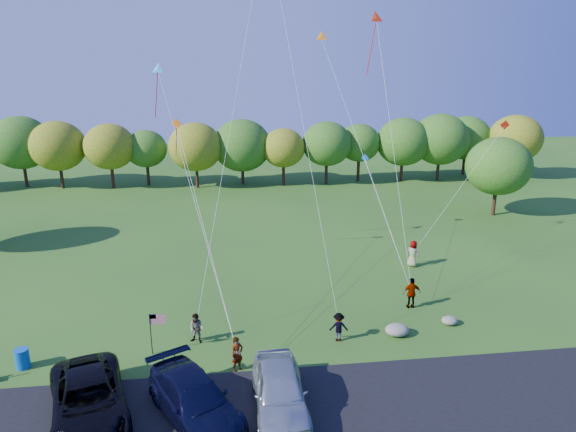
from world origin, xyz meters
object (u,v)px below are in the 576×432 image
at_px(minivan_silver, 280,391).
at_px(flyer_d, 412,293).
at_px(flyer_a, 237,354).
at_px(trash_barrel, 22,359).
at_px(minivan_dark, 89,400).
at_px(flyer_b, 197,328).
at_px(flyer_c, 339,327).
at_px(flyer_e, 413,254).
at_px(minivan_navy, 195,400).

xyz_separation_m(minivan_silver, flyer_d, (8.81, 8.40, -0.02)).
relative_size(flyer_a, trash_barrel, 1.78).
bearing_deg(minivan_dark, minivan_silver, -20.19).
bearing_deg(trash_barrel, minivan_silver, -21.45).
height_order(flyer_b, flyer_c, flyer_b).
distance_m(minivan_silver, flyer_e, 18.40).
relative_size(flyer_b, trash_barrel, 1.65).
xyz_separation_m(minivan_navy, minivan_silver, (3.50, 0.08, 0.06)).
bearing_deg(trash_barrel, flyer_e, 23.26).
distance_m(flyer_a, flyer_b, 3.49).
bearing_deg(flyer_b, minivan_dark, -103.94).
distance_m(flyer_d, trash_barrel, 21.07).
bearing_deg(flyer_b, trash_barrel, -148.40).
distance_m(minivan_navy, flyer_d, 14.95).
bearing_deg(minivan_navy, trash_barrel, 123.00).
xyz_separation_m(flyer_a, flyer_e, (12.86, 11.45, 0.08)).
bearing_deg(flyer_a, flyer_d, -6.95).
xyz_separation_m(minivan_dark, minivan_navy, (4.31, -0.53, -0.01)).
bearing_deg(minivan_dark, flyer_e, 19.80).
height_order(minivan_navy, flyer_c, minivan_navy).
bearing_deg(flyer_e, minivan_silver, 96.99).
bearing_deg(trash_barrel, minivan_navy, -29.50).
distance_m(minivan_navy, trash_barrel, 9.69).
xyz_separation_m(minivan_navy, trash_barrel, (-8.43, 4.77, -0.42)).
relative_size(flyer_c, flyer_d, 0.83).
relative_size(minivan_navy, flyer_a, 3.35).
xyz_separation_m(flyer_c, flyer_d, (5.12, 3.13, 0.17)).
height_order(flyer_b, flyer_d, flyer_d).
relative_size(flyer_e, trash_barrel, 1.95).
xyz_separation_m(minivan_dark, flyer_b, (4.10, 5.56, -0.11)).
xyz_separation_m(minivan_silver, flyer_b, (-3.71, 6.00, -0.17)).
height_order(flyer_d, trash_barrel, flyer_d).
distance_m(minivan_navy, minivan_silver, 3.50).
bearing_deg(flyer_a, minivan_navy, -152.68).
bearing_deg(flyer_e, flyer_a, 86.07).
bearing_deg(minivan_dark, flyer_d, 8.65).
bearing_deg(flyer_b, minivan_silver, -35.81).
bearing_deg(flyer_e, flyer_b, 74.45).
distance_m(flyer_a, flyer_d, 11.73).
distance_m(minivan_navy, flyer_a, 3.72).
height_order(minivan_silver, trash_barrel, minivan_silver).
bearing_deg(flyer_b, flyer_c, 16.80).
bearing_deg(minivan_navy, flyer_a, 33.29).
bearing_deg(flyer_d, flyer_c, 32.75).
distance_m(flyer_e, trash_barrel, 25.15).
bearing_deg(minivan_silver, flyer_a, 118.05).
height_order(minivan_navy, flyer_b, minivan_navy).
bearing_deg(flyer_b, flyer_e, 52.53).
relative_size(flyer_c, trash_barrel, 1.60).
xyz_separation_m(flyer_a, flyer_d, (10.50, 5.24, 0.08)).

